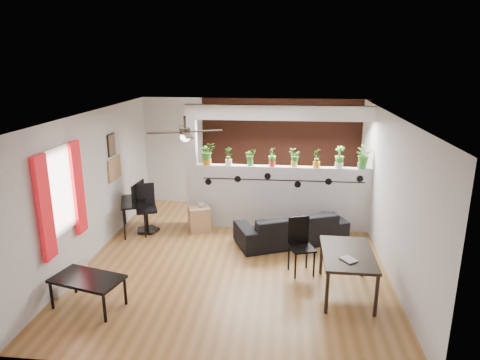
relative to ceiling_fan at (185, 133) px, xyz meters
The scene contains 29 objects.
room_shell 1.33m from the ceiling_fan, 20.56° to the left, with size 6.30×7.10×2.90m.
partition_wall 2.91m from the ceiling_fan, 48.37° to the left, with size 3.60×0.18×1.35m, color #BCBCC1.
ceiling_header 2.41m from the ceiling_fan, 48.37° to the left, with size 3.60×0.18×0.30m, color silver.
pier_column 2.09m from the ceiling_fan, 99.77° to the left, with size 0.22×0.20×2.60m, color #BCBCC1.
brick_panel 3.78m from the ceiling_fan, 63.93° to the left, with size 3.90×0.05×2.60m, color #9D462D.
vine_decal 2.64m from the ceiling_fan, 46.80° to the left, with size 3.31×0.01×0.30m.
window_assembly 2.13m from the ceiling_fan, 152.87° to the right, with size 0.09×1.30×1.55m.
baseboard_heater 2.96m from the ceiling_fan, 152.65° to the right, with size 0.08×1.00×0.18m, color beige.
corkboard 2.38m from the ceiling_fan, 144.85° to the left, with size 0.03×0.60×0.45m, color #9A724A.
framed_art 2.19m from the ceiling_fan, 145.97° to the left, with size 0.03×0.34×0.44m.
ceiling_fan is the anchor object (origin of this frame).
potted_plant_0 1.94m from the ceiling_fan, 89.36° to the left, with size 0.31×0.29×0.47m.
potted_plant_1 2.01m from the ceiling_fan, 75.32° to the left, with size 0.23×0.21×0.39m.
potted_plant_2 2.17m from the ceiling_fan, 62.86° to the left, with size 0.21×0.19×0.36m.
potted_plant_3 2.39m from the ceiling_fan, 52.64° to the left, with size 0.22×0.24×0.39m.
potted_plant_4 2.68m from the ceiling_fan, 44.59° to the left, with size 0.19×0.15×0.37m.
potted_plant_5 3.00m from the ceiling_fan, 38.33° to the left, with size 0.26×0.25×0.40m.
potted_plant_6 3.35m from the ceiling_fan, 33.41° to the left, with size 0.28×0.25×0.45m.
potted_plant_7 3.72m from the ceiling_fan, 29.51° to the left, with size 0.31×0.32×0.47m.
sofa 2.91m from the ceiling_fan, 30.95° to the left, with size 2.03×0.80×0.59m, color black.
cube_shelf 2.52m from the ceiling_fan, 94.37° to the left, with size 0.42×0.38×0.52m, color tan.
cup 2.28m from the ceiling_fan, 92.42° to the left, with size 0.13×0.13×0.10m, color gray.
computer_desk 2.59m from the ceiling_fan, 138.31° to the left, with size 0.77×1.03×0.67m.
monitor 2.57m from the ceiling_fan, 135.17° to the left, with size 0.06×0.34×0.19m, color black.
office_chair 2.61m from the ceiling_fan, 131.96° to the left, with size 0.53×0.54×0.98m.
dining_table 3.21m from the ceiling_fan, 16.35° to the right, with size 0.77×1.25×0.68m.
book 3.18m from the ceiling_fan, 23.00° to the right, with size 0.17×0.24×0.02m, color gray.
folding_chair 2.60m from the ceiling_fan, ahead, with size 0.49×0.49×0.95m.
coffee_table 2.70m from the ceiling_fan, 126.73° to the right, with size 1.11×0.79×0.47m.
Camera 1 is at (0.82, -7.08, 3.49)m, focal length 32.00 mm.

